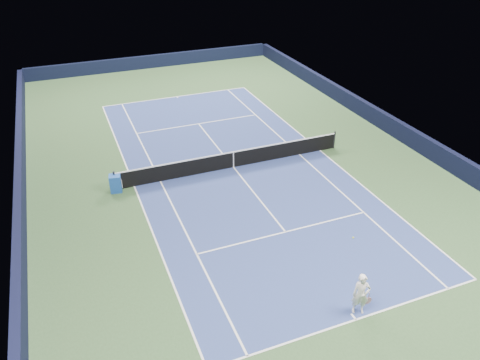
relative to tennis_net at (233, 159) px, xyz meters
name	(u,v)px	position (x,y,z in m)	size (l,w,h in m)	color
ground	(233,167)	(0.00, 0.00, -0.50)	(40.00, 40.00, 0.00)	#304E2A
wall_far	(153,61)	(0.00, 19.82, 0.05)	(22.00, 0.35, 1.10)	black
wall_right	(396,128)	(10.82, 0.00, 0.05)	(0.35, 40.00, 1.10)	black
wall_left	(20,198)	(-10.82, 0.00, 0.05)	(0.35, 40.00, 1.10)	black
court_surface	(233,167)	(0.00, 0.00, -0.50)	(10.97, 23.77, 0.01)	navy
baseline_far	(177,97)	(0.00, 11.88, -0.50)	(10.97, 0.08, 0.00)	white
baseline_near	(356,320)	(0.00, -11.88, -0.50)	(10.97, 0.08, 0.00)	white
sideline_doubles_right	(320,150)	(5.49, 0.00, -0.50)	(0.08, 23.77, 0.00)	white
sideline_doubles_left	(134,186)	(-5.49, 0.00, -0.50)	(0.08, 23.77, 0.00)	white
sideline_singles_right	(299,154)	(4.12, 0.00, -0.50)	(0.08, 23.77, 0.00)	white
sideline_singles_left	(160,181)	(-4.12, 0.00, -0.50)	(0.08, 23.77, 0.00)	white
service_line_far	(199,124)	(0.00, 6.40, -0.50)	(8.23, 0.08, 0.00)	white
service_line_near	(285,232)	(0.00, -6.40, -0.50)	(8.23, 0.08, 0.00)	white
center_service_line	(233,167)	(0.00, 0.00, -0.50)	(0.08, 12.80, 0.00)	white
center_mark_far	(177,97)	(0.00, 11.73, -0.50)	(0.08, 0.30, 0.00)	white
center_mark_near	(354,317)	(0.00, -11.73, -0.50)	(0.08, 0.30, 0.00)	white
tennis_net	(233,159)	(0.00, 0.00, 0.00)	(12.90, 0.10, 1.07)	black
sponsor_cube	(116,183)	(-6.40, -0.13, -0.05)	(0.64, 0.60, 0.92)	#1B4BA5
tennis_player	(361,294)	(0.28, -11.58, 0.33)	(0.82, 1.34, 2.59)	white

